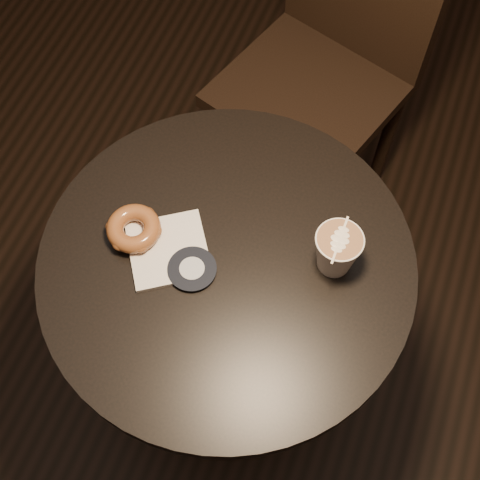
# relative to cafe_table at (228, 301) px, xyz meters

# --- Properties ---
(cafe_table) EXTENTS (0.70, 0.70, 0.75)m
(cafe_table) POSITION_rel_cafe_table_xyz_m (0.00, 0.00, 0.00)
(cafe_table) COLOR black
(cafe_table) RESTS_ON ground
(chair) EXTENTS (0.54, 0.54, 1.07)m
(chair) POSITION_rel_cafe_table_xyz_m (0.00, 0.75, 0.05)
(chair) COLOR black
(chair) RESTS_ON ground
(pastry_bag) EXTENTS (0.20, 0.20, 0.01)m
(pastry_bag) POSITION_rel_cafe_table_xyz_m (-0.11, -0.02, 0.20)
(pastry_bag) COLOR silver
(pastry_bag) RESTS_ON cafe_table
(doughnut) EXTENTS (0.10, 0.10, 0.03)m
(doughnut) POSITION_rel_cafe_table_xyz_m (-0.18, -0.01, 0.22)
(doughnut) COLOR brown
(doughnut) RESTS_ON pastry_bag
(latte_cup) EXTENTS (0.09, 0.09, 0.10)m
(latte_cup) POSITION_rel_cafe_table_xyz_m (0.19, 0.06, 0.25)
(latte_cup) COLOR white
(latte_cup) RESTS_ON cafe_table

